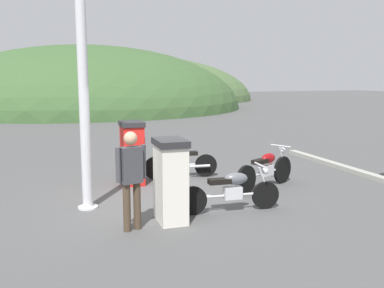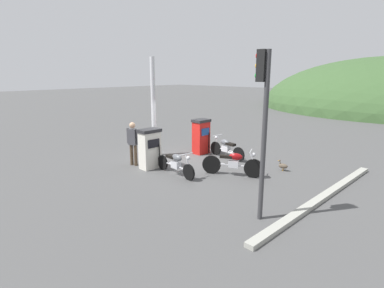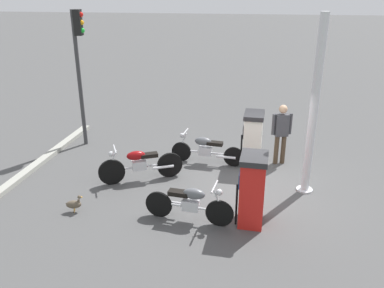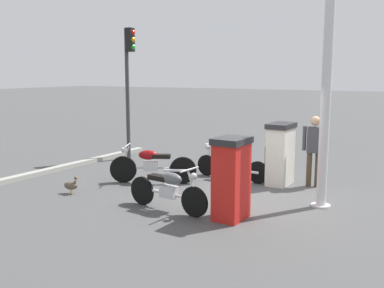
{
  "view_description": "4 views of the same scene",
  "coord_description": "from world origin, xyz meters",
  "px_view_note": "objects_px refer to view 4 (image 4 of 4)",
  "views": [
    {
      "loc": [
        -2.62,
        -8.73,
        2.64
      ],
      "look_at": [
        0.6,
        -0.48,
        1.25
      ],
      "focal_mm": 40.05,
      "sensor_mm": 36.0,
      "label": 1
    },
    {
      "loc": [
        8.55,
        -8.66,
        3.59
      ],
      "look_at": [
        0.85,
        -0.27,
        0.91
      ],
      "focal_mm": 28.35,
      "sensor_mm": 36.0,
      "label": 2
    },
    {
      "loc": [
        -0.02,
        9.02,
        4.82
      ],
      "look_at": [
        1.28,
        -0.03,
        1.13
      ],
      "focal_mm": 37.55,
      "sensor_mm": 36.0,
      "label": 3
    },
    {
      "loc": [
        -3.45,
        8.91,
        2.76
      ],
      "look_at": [
        1.53,
        -0.14,
        1.08
      ],
      "focal_mm": 41.23,
      "sensor_mm": 36.0,
      "label": 4
    }
  ],
  "objects_px": {
    "fuel_pump_near": "(280,154)",
    "wandering_duck": "(71,185)",
    "motorcycle_near_pump": "(230,163)",
    "motorcycle_far_pump": "(169,188)",
    "motorcycle_extra": "(152,165)",
    "fuel_pump_far": "(231,178)",
    "roadside_traffic_light": "(129,72)",
    "attendant_person": "(314,146)",
    "canopy_support_pole": "(325,108)"
  },
  "relations": [
    {
      "from": "roadside_traffic_light",
      "to": "canopy_support_pole",
      "type": "distance_m",
      "value": 6.92
    },
    {
      "from": "motorcycle_near_pump",
      "to": "roadside_traffic_light",
      "type": "bearing_deg",
      "value": -13.5
    },
    {
      "from": "fuel_pump_near",
      "to": "motorcycle_extra",
      "type": "height_order",
      "value": "fuel_pump_near"
    },
    {
      "from": "canopy_support_pole",
      "to": "fuel_pump_far",
      "type": "bearing_deg",
      "value": 50.93
    },
    {
      "from": "fuel_pump_far",
      "to": "wandering_duck",
      "type": "xyz_separation_m",
      "value": [
        3.93,
        0.15,
        -0.6
      ]
    },
    {
      "from": "motorcycle_near_pump",
      "to": "motorcycle_extra",
      "type": "xyz_separation_m",
      "value": [
        1.56,
        1.32,
        0.03
      ]
    },
    {
      "from": "fuel_pump_far",
      "to": "wandering_duck",
      "type": "relative_size",
      "value": 3.74
    },
    {
      "from": "canopy_support_pole",
      "to": "motorcycle_extra",
      "type": "bearing_deg",
      "value": 0.83
    },
    {
      "from": "motorcycle_far_pump",
      "to": "attendant_person",
      "type": "distance_m",
      "value": 3.97
    },
    {
      "from": "fuel_pump_near",
      "to": "wandering_duck",
      "type": "xyz_separation_m",
      "value": [
        3.93,
        3.14,
        -0.58
      ]
    },
    {
      "from": "motorcycle_extra",
      "to": "canopy_support_pole",
      "type": "xyz_separation_m",
      "value": [
        -4.18,
        -0.06,
        1.58
      ]
    },
    {
      "from": "motorcycle_near_pump",
      "to": "attendant_person",
      "type": "relative_size",
      "value": 1.2
    },
    {
      "from": "roadside_traffic_light",
      "to": "canopy_support_pole",
      "type": "height_order",
      "value": "canopy_support_pole"
    },
    {
      "from": "attendant_person",
      "to": "canopy_support_pole",
      "type": "xyz_separation_m",
      "value": [
        -0.55,
        1.56,
        1.05
      ]
    },
    {
      "from": "motorcycle_far_pump",
      "to": "motorcycle_extra",
      "type": "xyz_separation_m",
      "value": [
        1.56,
        -1.72,
        -0.0
      ]
    },
    {
      "from": "motorcycle_extra",
      "to": "fuel_pump_far",
      "type": "bearing_deg",
      "value": 151.2
    },
    {
      "from": "motorcycle_extra",
      "to": "attendant_person",
      "type": "distance_m",
      "value": 4.02
    },
    {
      "from": "fuel_pump_far",
      "to": "motorcycle_extra",
      "type": "bearing_deg",
      "value": -28.8
    },
    {
      "from": "wandering_duck",
      "to": "canopy_support_pole",
      "type": "xyz_separation_m",
      "value": [
        -5.26,
        -1.78,
        1.85
      ]
    },
    {
      "from": "motorcycle_far_pump",
      "to": "motorcycle_extra",
      "type": "relative_size",
      "value": 0.96
    },
    {
      "from": "fuel_pump_far",
      "to": "attendant_person",
      "type": "bearing_deg",
      "value": -103.68
    },
    {
      "from": "motorcycle_extra",
      "to": "wandering_duck",
      "type": "xyz_separation_m",
      "value": [
        1.07,
        1.72,
        -0.27
      ]
    },
    {
      "from": "fuel_pump_near",
      "to": "canopy_support_pole",
      "type": "relative_size",
      "value": 0.36
    },
    {
      "from": "fuel_pump_far",
      "to": "roadside_traffic_light",
      "type": "relative_size",
      "value": 0.38
    },
    {
      "from": "fuel_pump_near",
      "to": "fuel_pump_far",
      "type": "xyz_separation_m",
      "value": [
        0.0,
        2.99,
        0.02
      ]
    },
    {
      "from": "motorcycle_far_pump",
      "to": "motorcycle_extra",
      "type": "bearing_deg",
      "value": -47.76
    },
    {
      "from": "fuel_pump_near",
      "to": "roadside_traffic_light",
      "type": "distance_m",
      "value": 5.64
    },
    {
      "from": "motorcycle_extra",
      "to": "motorcycle_far_pump",
      "type": "bearing_deg",
      "value": 132.24
    },
    {
      "from": "fuel_pump_near",
      "to": "wandering_duck",
      "type": "bearing_deg",
      "value": 38.57
    },
    {
      "from": "motorcycle_far_pump",
      "to": "canopy_support_pole",
      "type": "distance_m",
      "value": 3.54
    },
    {
      "from": "motorcycle_extra",
      "to": "roadside_traffic_light",
      "type": "distance_m",
      "value": 3.99
    },
    {
      "from": "attendant_person",
      "to": "canopy_support_pole",
      "type": "height_order",
      "value": "canopy_support_pole"
    },
    {
      "from": "fuel_pump_near",
      "to": "canopy_support_pole",
      "type": "distance_m",
      "value": 2.28
    },
    {
      "from": "attendant_person",
      "to": "canopy_support_pole",
      "type": "bearing_deg",
      "value": 109.37
    },
    {
      "from": "fuel_pump_far",
      "to": "canopy_support_pole",
      "type": "height_order",
      "value": "canopy_support_pole"
    },
    {
      "from": "motorcycle_near_pump",
      "to": "motorcycle_far_pump",
      "type": "relative_size",
      "value": 1.06
    },
    {
      "from": "fuel_pump_near",
      "to": "motorcycle_near_pump",
      "type": "relative_size",
      "value": 0.74
    },
    {
      "from": "attendant_person",
      "to": "roadside_traffic_light",
      "type": "bearing_deg",
      "value": -6.07
    },
    {
      "from": "motorcycle_far_pump",
      "to": "roadside_traffic_light",
      "type": "xyz_separation_m",
      "value": [
        3.91,
        -3.98,
        2.32
      ]
    },
    {
      "from": "fuel_pump_near",
      "to": "attendant_person",
      "type": "distance_m",
      "value": 0.83
    },
    {
      "from": "fuel_pump_near",
      "to": "motorcycle_near_pump",
      "type": "xyz_separation_m",
      "value": [
        1.29,
        0.1,
        -0.34
      ]
    },
    {
      "from": "motorcycle_near_pump",
      "to": "roadside_traffic_light",
      "type": "distance_m",
      "value": 4.65
    },
    {
      "from": "motorcycle_extra",
      "to": "fuel_pump_near",
      "type": "bearing_deg",
      "value": -153.64
    },
    {
      "from": "canopy_support_pole",
      "to": "wandering_duck",
      "type": "bearing_deg",
      "value": 18.71
    },
    {
      "from": "motorcycle_near_pump",
      "to": "motorcycle_extra",
      "type": "height_order",
      "value": "motorcycle_extra"
    },
    {
      "from": "fuel_pump_far",
      "to": "canopy_support_pole",
      "type": "relative_size",
      "value": 0.37
    },
    {
      "from": "motorcycle_extra",
      "to": "motorcycle_near_pump",
      "type": "bearing_deg",
      "value": -139.91
    },
    {
      "from": "fuel_pump_near",
      "to": "canopy_support_pole",
      "type": "bearing_deg",
      "value": 134.35
    },
    {
      "from": "motorcycle_near_pump",
      "to": "wandering_duck",
      "type": "distance_m",
      "value": 4.03
    },
    {
      "from": "fuel_pump_near",
      "to": "wandering_duck",
      "type": "height_order",
      "value": "fuel_pump_near"
    }
  ]
}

